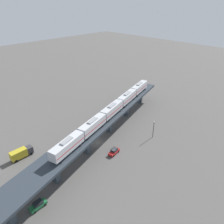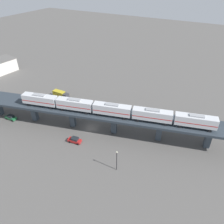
{
  "view_description": "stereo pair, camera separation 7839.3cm",
  "coord_description": "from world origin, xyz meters",
  "px_view_note": "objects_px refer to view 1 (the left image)",
  "views": [
    {
      "loc": [
        -48.82,
        42.54,
        46.94
      ],
      "look_at": [
        0.7,
        -8.23,
        9.1
      ],
      "focal_mm": 35.0,
      "sensor_mm": 36.0,
      "label": 1
    },
    {
      "loc": [
        -49.78,
        -35.85,
        47.55
      ],
      "look_at": [
        0.7,
        -8.23,
        9.1
      ],
      "focal_mm": 35.0,
      "sensor_mm": 36.0,
      "label": 2
    }
  ],
  "objects_px": {
    "street_car_red": "(114,151)",
    "street_lamp": "(154,128)",
    "delivery_truck": "(21,153)",
    "street_car_green": "(38,205)",
    "subway_train": "(112,109)"
  },
  "relations": [
    {
      "from": "street_car_green",
      "to": "street_lamp",
      "type": "bearing_deg",
      "value": -93.19
    },
    {
      "from": "street_lamp",
      "to": "street_car_green",
      "type": "bearing_deg",
      "value": 86.81
    },
    {
      "from": "street_car_red",
      "to": "street_car_green",
      "type": "height_order",
      "value": "same"
    },
    {
      "from": "street_car_green",
      "to": "street_car_red",
      "type": "bearing_deg",
      "value": -87.81
    },
    {
      "from": "street_car_red",
      "to": "street_car_green",
      "type": "relative_size",
      "value": 1.03
    },
    {
      "from": "street_car_green",
      "to": "delivery_truck",
      "type": "xyz_separation_m",
      "value": [
        21.37,
        -6.02,
        0.82
      ]
    },
    {
      "from": "delivery_truck",
      "to": "street_lamp",
      "type": "height_order",
      "value": "street_lamp"
    },
    {
      "from": "subway_train",
      "to": "delivery_truck",
      "type": "bearing_deg",
      "value": 70.67
    },
    {
      "from": "street_car_red",
      "to": "delivery_truck",
      "type": "relative_size",
      "value": 0.64
    },
    {
      "from": "delivery_truck",
      "to": "street_lamp",
      "type": "bearing_deg",
      "value": -121.07
    },
    {
      "from": "subway_train",
      "to": "street_lamp",
      "type": "bearing_deg",
      "value": -146.62
    },
    {
      "from": "street_car_red",
      "to": "street_lamp",
      "type": "xyz_separation_m",
      "value": [
        -3.64,
        -17.17,
        3.17
      ]
    },
    {
      "from": "delivery_truck",
      "to": "street_lamp",
      "type": "distance_m",
      "value": 46.41
    },
    {
      "from": "delivery_truck",
      "to": "street_lamp",
      "type": "xyz_separation_m",
      "value": [
        -23.92,
        -39.7,
        2.35
      ]
    },
    {
      "from": "street_car_green",
      "to": "street_lamp",
      "type": "relative_size",
      "value": 0.65
    }
  ]
}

